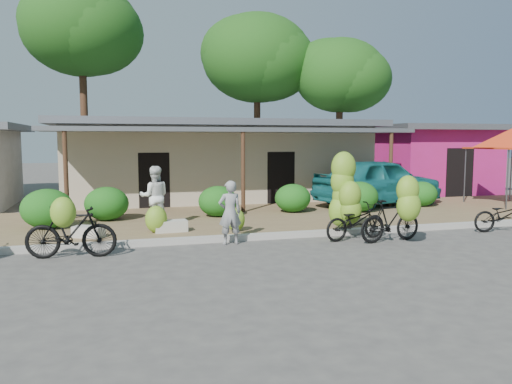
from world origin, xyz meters
TOP-DOWN VIEW (x-y plane):
  - ground at (0.00, 0.00)m, footprint 100.00×100.00m
  - sidewalk at (0.00, 5.00)m, footprint 60.00×6.00m
  - curb at (0.00, 2.00)m, footprint 60.00×0.25m
  - shop_main at (0.00, 10.93)m, footprint 13.00×8.50m
  - shop_pink at (10.50, 10.99)m, footprint 6.00×6.00m
  - tree_far_center at (-5.69, 16.11)m, footprint 5.74×5.66m
  - tree_center_right at (3.31, 16.61)m, footprint 6.03×5.98m
  - tree_near_right at (7.31, 14.61)m, footprint 5.00×4.86m
  - hedge_0 at (-5.98, 4.51)m, footprint 1.41×1.27m
  - hedge_1 at (-4.43, 5.52)m, footprint 1.31×1.18m
  - hedge_2 at (-1.02, 5.36)m, footprint 1.25×1.13m
  - hedge_3 at (1.60, 5.59)m, footprint 1.23×1.10m
  - hedge_4 at (3.78, 5.05)m, footprint 1.32×1.19m
  - hedge_5 at (6.68, 5.71)m, footprint 1.17×1.05m
  - red_canopy at (10.13, 5.23)m, footprint 3.50×3.50m
  - bike_left at (-5.13, 1.12)m, footprint 1.97×1.25m
  - bike_center at (1.67, 1.57)m, footprint 1.88×1.31m
  - bike_right at (2.47, 0.63)m, footprint 1.83×1.26m
  - bike_far_right at (6.21, 1.14)m, footprint 1.85×0.89m
  - loose_banana_a at (-3.16, 3.04)m, footprint 0.57×0.49m
  - loose_banana_b at (-1.09, 2.67)m, footprint 0.49×0.42m
  - loose_banana_c at (2.25, 2.77)m, footprint 0.53×0.45m
  - sack_near at (-2.78, 3.07)m, footprint 0.87×0.46m
  - sack_far at (-4.84, 2.86)m, footprint 0.84×0.71m
  - vendor at (-1.50, 1.61)m, footprint 0.58×0.39m
  - bystander at (-3.11, 4.00)m, footprint 0.87×0.70m
  - teal_van at (5.31, 6.44)m, footprint 5.57×3.40m

SIDE VIEW (x-z plane):
  - ground at x=0.00m, z-range 0.00..0.00m
  - sidewalk at x=0.00m, z-range 0.00..0.12m
  - curb at x=0.00m, z-range 0.00..0.15m
  - sack_far at x=-4.84m, z-range 0.12..0.40m
  - sack_near at x=-2.78m, z-range 0.12..0.42m
  - loose_banana_b at x=-1.09m, z-range 0.12..0.73m
  - loose_banana_c at x=2.25m, z-range 0.12..0.78m
  - bike_far_right at x=6.21m, z-range 0.00..0.93m
  - loose_banana_a at x=-3.16m, z-range 0.12..0.84m
  - hedge_5 at x=6.68m, z-range 0.12..1.03m
  - hedge_3 at x=1.60m, z-range 0.12..1.08m
  - hedge_2 at x=-1.02m, z-range 0.12..1.10m
  - bike_left at x=-5.13m, z-range -0.08..1.33m
  - hedge_1 at x=-4.43m, z-range 0.12..1.14m
  - hedge_4 at x=3.78m, z-range 0.12..1.15m
  - hedge_0 at x=-5.98m, z-range 0.12..1.22m
  - bike_right at x=2.47m, z-range -0.14..1.57m
  - vendor at x=-1.50m, z-range 0.00..1.57m
  - bike_center at x=1.67m, z-range -0.23..2.02m
  - bystander at x=-3.11m, z-range 0.12..1.83m
  - teal_van at x=5.31m, z-range 0.12..1.89m
  - shop_pink at x=10.50m, z-range 0.05..3.30m
  - shop_main at x=0.00m, z-range 0.05..3.40m
  - red_canopy at x=10.13m, z-range 1.18..4.04m
  - tree_near_right at x=7.31m, z-range 2.10..10.00m
  - tree_center_right at x=3.31m, z-range 2.39..11.76m
  - tree_far_center at x=-5.69m, z-range 2.91..13.07m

